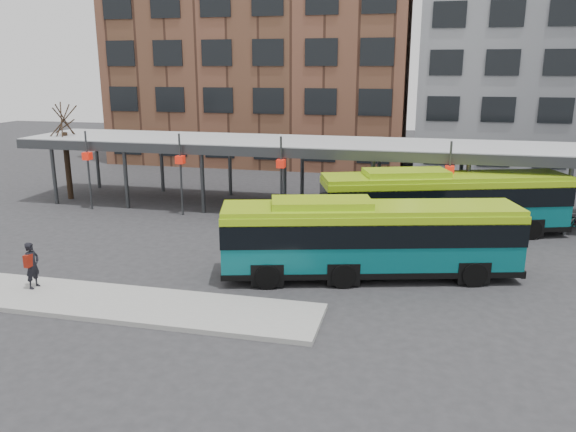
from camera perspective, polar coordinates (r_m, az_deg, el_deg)
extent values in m
plane|color=#28282B|center=(22.27, 0.83, -7.45)|extent=(120.00, 120.00, 0.00)
cube|color=gray|center=(21.48, -15.63, -8.65)|extent=(14.00, 3.00, 0.18)
cube|color=#999B9E|center=(33.72, 5.64, 7.20)|extent=(40.00, 6.00, 0.35)
cube|color=#383A3D|center=(30.79, 4.88, 6.21)|extent=(40.00, 0.15, 0.55)
cylinder|color=#383A3D|center=(38.50, -22.67, 3.91)|extent=(0.24, 0.24, 3.80)
cylinder|color=#383A3D|center=(42.59, -18.80, 5.23)|extent=(0.24, 0.24, 3.80)
cylinder|color=#383A3D|center=(35.83, -16.14, 3.74)|extent=(0.24, 0.24, 3.80)
cylinder|color=#383A3D|center=(40.19, -12.70, 5.12)|extent=(0.24, 0.24, 3.80)
cylinder|color=#383A3D|center=(33.69, -8.68, 3.48)|extent=(0.24, 0.24, 3.80)
cylinder|color=#383A3D|center=(38.29, -5.91, 4.93)|extent=(0.24, 0.24, 3.80)
cylinder|color=#383A3D|center=(32.18, -0.36, 3.12)|extent=(0.24, 0.24, 3.80)
cylinder|color=#383A3D|center=(36.97, 1.46, 4.65)|extent=(0.24, 0.24, 3.80)
cylinder|color=#383A3D|center=(31.42, 8.55, 2.66)|extent=(0.24, 0.24, 3.80)
cylinder|color=#383A3D|center=(36.31, 9.23, 4.28)|extent=(0.24, 0.24, 3.80)
cylinder|color=#383A3D|center=(31.43, 17.66, 2.12)|extent=(0.24, 0.24, 3.80)
cylinder|color=#383A3D|center=(36.32, 17.13, 3.81)|extent=(0.24, 0.24, 3.80)
cylinder|color=#383A3D|center=(32.23, 26.54, 1.55)|extent=(0.24, 0.24, 3.80)
cylinder|color=#383A3D|center=(37.02, 24.87, 3.28)|extent=(0.24, 0.24, 3.80)
cylinder|color=#383A3D|center=(36.09, -19.60, 4.35)|extent=(0.12, 0.12, 4.80)
cube|color=red|center=(35.95, -19.72, 5.76)|extent=(0.45, 0.45, 0.45)
cylinder|color=#383A3D|center=(33.25, -10.82, 4.11)|extent=(0.12, 0.12, 4.80)
cube|color=red|center=(33.10, -10.90, 5.64)|extent=(0.45, 0.45, 0.45)
cylinder|color=#383A3D|center=(31.32, -0.71, 3.72)|extent=(0.12, 0.12, 4.80)
cube|color=red|center=(31.16, -0.71, 5.34)|extent=(0.45, 0.45, 0.45)
cylinder|color=#383A3D|center=(30.48, 15.97, 2.83)|extent=(0.12, 0.12, 4.80)
cube|color=red|center=(30.32, 16.09, 4.49)|extent=(0.45, 0.45, 0.45)
cylinder|color=black|center=(39.66, -21.47, 4.76)|extent=(0.36, 0.36, 4.40)
cylinder|color=black|center=(39.28, -21.71, 8.49)|extent=(0.08, 1.63, 1.59)
cylinder|color=black|center=(39.42, -21.75, 8.51)|extent=(1.63, 0.13, 1.59)
cylinder|color=black|center=(39.39, -21.96, 8.48)|extent=(0.15, 1.63, 1.59)
cylinder|color=black|center=(39.25, -21.91, 8.47)|extent=(1.63, 0.10, 1.59)
cube|color=brown|center=(54.14, -2.34, 17.56)|extent=(26.00, 14.00, 22.00)
cube|color=slate|center=(53.43, 26.72, 15.01)|extent=(24.00, 14.00, 20.00)
cube|color=#085459|center=(23.29, 8.28, -2.41)|extent=(12.25, 5.51, 2.50)
cube|color=black|center=(23.15, 8.33, -1.23)|extent=(12.31, 5.58, 0.95)
cube|color=#8AB412|center=(22.93, 8.41, 0.82)|extent=(12.22, 5.42, 0.20)
cube|color=#8AB412|center=(22.62, 3.43, 1.28)|extent=(4.33, 2.77, 0.35)
cube|color=black|center=(23.65, 8.18, -5.03)|extent=(12.32, 5.59, 0.24)
cylinder|color=black|center=(23.56, 18.38, -5.66)|extent=(1.04, 0.55, 1.00)
cylinder|color=black|center=(25.73, 16.56, -3.79)|extent=(1.04, 0.55, 1.00)
cylinder|color=black|center=(22.33, 5.66, -6.08)|extent=(1.04, 0.55, 1.00)
cylinder|color=black|center=(24.61, 4.94, -4.05)|extent=(1.04, 0.55, 1.00)
cylinder|color=black|center=(22.16, -2.11, -6.19)|extent=(1.04, 0.55, 1.00)
cylinder|color=black|center=(24.45, -2.08, -4.13)|extent=(1.04, 0.55, 1.00)
cube|color=#085459|center=(30.00, 15.53, 1.23)|extent=(12.66, 6.45, 2.60)
cube|color=black|center=(29.89, 15.60, 2.20)|extent=(12.73, 6.52, 0.99)
cube|color=#8AB412|center=(29.71, 15.71, 3.86)|extent=(12.63, 6.35, 0.21)
cube|color=#8AB412|center=(29.00, 11.89, 4.26)|extent=(4.54, 3.10, 0.36)
cube|color=black|center=(30.29, 15.37, -0.93)|extent=(12.74, 6.53, 0.25)
cylinder|color=black|center=(30.91, 23.44, -1.27)|extent=(1.09, 0.63, 1.04)
cylinder|color=black|center=(33.07, 21.38, -0.06)|extent=(1.09, 0.63, 1.04)
cylinder|color=black|center=(28.71, 13.92, -1.63)|extent=(1.09, 0.63, 1.04)
cylinder|color=black|center=(31.02, 12.41, -0.31)|extent=(1.09, 0.63, 1.04)
cylinder|color=black|center=(27.85, 7.85, -1.83)|extent=(1.09, 0.63, 1.04)
cylinder|color=black|center=(30.23, 6.76, -0.46)|extent=(1.09, 0.63, 1.04)
imported|color=black|center=(23.78, -24.54, -4.57)|extent=(0.47, 0.68, 1.83)
cube|color=maroon|center=(23.58, -24.88, -4.14)|extent=(0.21, 0.35, 0.49)
imported|color=slate|center=(33.48, 23.98, -0.33)|extent=(1.68, 0.98, 0.84)
imported|color=slate|center=(33.64, 24.99, -0.18)|extent=(1.84, 1.04, 1.07)
imported|color=slate|center=(34.11, 25.96, -0.26)|extent=(1.76, 1.08, 0.87)
imported|color=slate|center=(34.23, 26.94, -0.26)|extent=(1.64, 0.82, 0.95)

